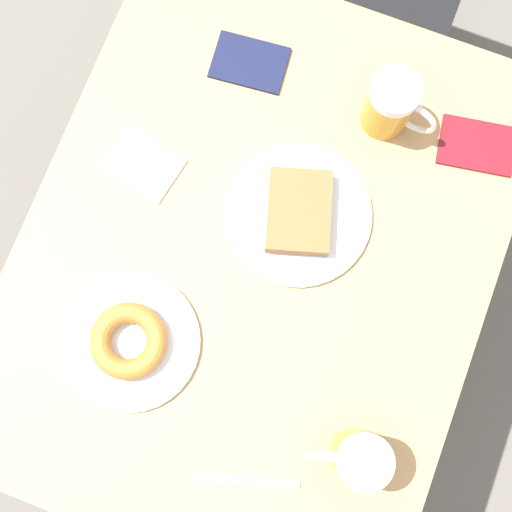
# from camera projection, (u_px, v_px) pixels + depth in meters

# --- Properties ---
(ground_plane) EXTENTS (8.00, 8.00, 0.00)m
(ground_plane) POSITION_uv_depth(u_px,v_px,m) (256.00, 307.00, 1.92)
(ground_plane) COLOR #666059
(table) EXTENTS (0.76, 0.97, 0.76)m
(table) POSITION_uv_depth(u_px,v_px,m) (256.00, 265.00, 1.24)
(table) COLOR tan
(table) RESTS_ON ground_plane
(plate_with_cake) EXTENTS (0.24, 0.24, 0.04)m
(plate_with_cake) POSITION_uv_depth(u_px,v_px,m) (299.00, 213.00, 1.17)
(plate_with_cake) COLOR silver
(plate_with_cake) RESTS_ON table
(plate_with_donut) EXTENTS (0.22, 0.22, 0.04)m
(plate_with_donut) POSITION_uv_depth(u_px,v_px,m) (130.00, 341.00, 1.13)
(plate_with_donut) COLOR silver
(plate_with_donut) RESTS_ON table
(beer_mug_left) EXTENTS (0.12, 0.08, 0.12)m
(beer_mug_left) POSITION_uv_depth(u_px,v_px,m) (358.00, 458.00, 1.05)
(beer_mug_left) COLOR #C68C23
(beer_mug_left) RESTS_ON table
(beer_mug_center) EXTENTS (0.13, 0.08, 0.12)m
(beer_mug_center) POSITION_uv_depth(u_px,v_px,m) (392.00, 105.00, 1.15)
(beer_mug_center) COLOR #C68C23
(beer_mug_center) RESTS_ON table
(napkin_folded) EXTENTS (0.13, 0.11, 0.00)m
(napkin_folded) POSITION_uv_depth(u_px,v_px,m) (144.00, 164.00, 1.19)
(napkin_folded) COLOR white
(napkin_folded) RESTS_ON table
(fork) EXTENTS (0.16, 0.06, 0.00)m
(fork) POSITION_uv_depth(u_px,v_px,m) (246.00, 481.00, 1.10)
(fork) COLOR silver
(fork) RESTS_ON table
(passport_near_edge) EXTENTS (0.14, 0.11, 0.01)m
(passport_near_edge) POSITION_uv_depth(u_px,v_px,m) (477.00, 146.00, 1.20)
(passport_near_edge) COLOR maroon
(passport_near_edge) RESTS_ON table
(passport_far_edge) EXTENTS (0.13, 0.10, 0.01)m
(passport_far_edge) POSITION_uv_depth(u_px,v_px,m) (249.00, 63.00, 1.22)
(passport_far_edge) COLOR #141938
(passport_far_edge) RESTS_ON table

